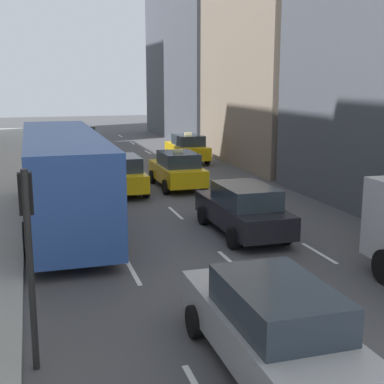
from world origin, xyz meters
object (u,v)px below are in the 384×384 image
(taxi_second, at_px, (177,170))
(taxi_fourth, at_px, (187,148))
(sedan_silver_behind, at_px, (271,325))
(sedan_black_near, at_px, (243,209))
(city_bus, at_px, (63,175))
(taxi_lead, at_px, (83,137))
(traffic_light_pole, at_px, (28,237))
(taxi_third, at_px, (121,174))

(taxi_second, xyz_separation_m, taxi_fourth, (2.80, 7.84, 0.00))
(sedan_silver_behind, bearing_deg, sedan_black_near, 71.04)
(city_bus, bearing_deg, taxi_lead, 82.79)
(taxi_fourth, distance_m, sedan_black_near, 16.35)
(taxi_second, distance_m, taxi_fourth, 8.33)
(taxi_lead, xyz_separation_m, taxi_second, (2.80, -16.98, 0.00))
(city_bus, distance_m, traffic_light_pole, 9.90)
(sedan_black_near, bearing_deg, taxi_third, 109.75)
(taxi_fourth, distance_m, traffic_light_pole, 24.86)
(taxi_second, xyz_separation_m, taxi_third, (-2.80, -0.47, 0.00))
(taxi_lead, bearing_deg, taxi_fourth, -58.50)
(sedan_black_near, relative_size, traffic_light_pole, 1.32)
(taxi_lead, height_order, sedan_black_near, taxi_lead)
(taxi_lead, bearing_deg, sedan_silver_behind, -90.00)
(taxi_lead, distance_m, city_bus, 22.41)
(taxi_lead, height_order, taxi_third, same)
(taxi_fourth, relative_size, sedan_silver_behind, 0.90)
(taxi_lead, relative_size, taxi_second, 1.00)
(sedan_black_near, relative_size, city_bus, 0.41)
(taxi_third, relative_size, taxi_fourth, 1.00)
(sedan_silver_behind, bearing_deg, taxi_fourth, 77.00)
(sedan_black_near, relative_size, sedan_silver_behind, 0.97)
(traffic_light_pole, bearing_deg, taxi_third, 74.85)
(sedan_silver_behind, height_order, traffic_light_pole, traffic_light_pole)
(city_bus, xyz_separation_m, traffic_light_pole, (-1.14, -9.82, 0.62))
(taxi_second, xyz_separation_m, sedan_silver_behind, (-2.80, -16.42, -0.01))
(taxi_lead, distance_m, taxi_fourth, 10.72)
(taxi_second, height_order, city_bus, city_bus)
(taxi_second, distance_m, city_bus, 7.73)
(taxi_fourth, bearing_deg, sedan_black_near, -99.86)
(sedan_silver_behind, bearing_deg, taxi_lead, 90.00)
(taxi_third, xyz_separation_m, taxi_fourth, (5.60, 8.31, 0.00))
(taxi_lead, xyz_separation_m, sedan_silver_behind, (-0.00, -33.40, -0.01))
(taxi_third, bearing_deg, traffic_light_pole, -105.15)
(taxi_third, distance_m, city_bus, 5.61)
(taxi_second, height_order, sedan_black_near, taxi_second)
(taxi_fourth, bearing_deg, taxi_third, -123.97)
(taxi_third, bearing_deg, taxi_fourth, 56.03)
(traffic_light_pole, bearing_deg, taxi_lead, 82.97)
(taxi_lead, distance_m, sedan_silver_behind, 33.40)
(taxi_fourth, xyz_separation_m, traffic_light_pole, (-9.55, -22.90, 1.53))
(taxi_second, relative_size, sedan_silver_behind, 0.90)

